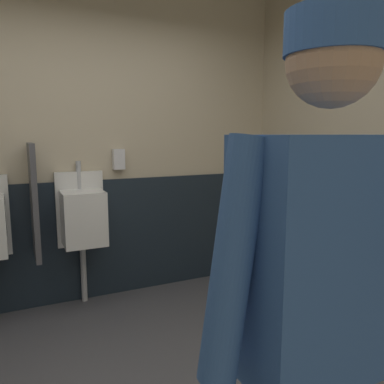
% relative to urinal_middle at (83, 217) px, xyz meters
% --- Properties ---
extents(wall_back, '(4.40, 0.12, 2.89)m').
position_rel_urinal_middle_xyz_m(wall_back, '(0.01, 0.22, 0.67)').
color(wall_back, beige).
rests_on(wall_back, ground_plane).
extents(wainscot_band_back, '(3.80, 0.03, 1.07)m').
position_rel_urinal_middle_xyz_m(wainscot_band_back, '(0.01, 0.14, -0.24)').
color(wainscot_band_back, '#19232D').
rests_on(wainscot_band_back, ground_plane).
extents(urinal_middle, '(0.40, 0.34, 1.24)m').
position_rel_urinal_middle_xyz_m(urinal_middle, '(0.00, 0.00, 0.00)').
color(urinal_middle, white).
rests_on(urinal_middle, ground_plane).
extents(privacy_divider_panel, '(0.04, 0.40, 0.90)m').
position_rel_urinal_middle_xyz_m(privacy_divider_panel, '(-0.38, -0.07, 0.17)').
color(privacy_divider_panel, '#4C4C51').
extents(person, '(0.66, 0.60, 1.75)m').
position_rel_urinal_middle_xyz_m(person, '(0.17, -2.54, 0.25)').
color(person, '#2D3342').
rests_on(person, ground_plane).
extents(soap_dispenser, '(0.10, 0.07, 0.18)m').
position_rel_urinal_middle_xyz_m(soap_dispenser, '(0.35, 0.12, 0.47)').
color(soap_dispenser, silver).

